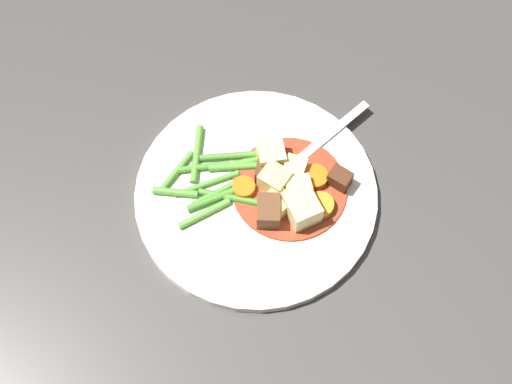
% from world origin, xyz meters
% --- Properties ---
extents(ground_plane, '(3.00, 3.00, 0.00)m').
position_xyz_m(ground_plane, '(0.00, 0.00, 0.00)').
color(ground_plane, '#423F3D').
extents(dinner_plate, '(0.28, 0.28, 0.01)m').
position_xyz_m(dinner_plate, '(0.00, 0.00, 0.01)').
color(dinner_plate, white).
rests_on(dinner_plate, ground_plane).
extents(stew_sauce, '(0.13, 0.13, 0.00)m').
position_xyz_m(stew_sauce, '(0.04, 0.01, 0.01)').
color(stew_sauce, '#93381E').
rests_on(stew_sauce, dinner_plate).
extents(carrot_slice_0, '(0.03, 0.03, 0.01)m').
position_xyz_m(carrot_slice_0, '(-0.01, -0.00, 0.02)').
color(carrot_slice_0, orange).
rests_on(carrot_slice_0, dinner_plate).
extents(carrot_slice_1, '(0.03, 0.03, 0.01)m').
position_xyz_m(carrot_slice_1, '(0.06, 0.03, 0.02)').
color(carrot_slice_1, orange).
rests_on(carrot_slice_1, dinner_plate).
extents(carrot_slice_2, '(0.04, 0.04, 0.01)m').
position_xyz_m(carrot_slice_2, '(0.04, 0.01, 0.02)').
color(carrot_slice_2, orange).
rests_on(carrot_slice_2, dinner_plate).
extents(carrot_slice_3, '(0.04, 0.04, 0.01)m').
position_xyz_m(carrot_slice_3, '(0.07, -0.01, 0.02)').
color(carrot_slice_3, orange).
rests_on(carrot_slice_3, dinner_plate).
extents(carrot_slice_4, '(0.04, 0.04, 0.01)m').
position_xyz_m(carrot_slice_4, '(0.03, 0.03, 0.02)').
color(carrot_slice_4, orange).
rests_on(carrot_slice_4, dinner_plate).
extents(potato_chunk_0, '(0.03, 0.03, 0.02)m').
position_xyz_m(potato_chunk_0, '(0.04, 0.03, 0.02)').
color(potato_chunk_0, '#EAD68C').
rests_on(potato_chunk_0, dinner_plate).
extents(potato_chunk_1, '(0.04, 0.04, 0.02)m').
position_xyz_m(potato_chunk_1, '(0.03, -0.01, 0.02)').
color(potato_chunk_1, '#E5CC7A').
rests_on(potato_chunk_1, dinner_plate).
extents(potato_chunk_2, '(0.05, 0.05, 0.03)m').
position_xyz_m(potato_chunk_2, '(0.05, -0.02, 0.03)').
color(potato_chunk_2, '#EAD68C').
rests_on(potato_chunk_2, dinner_plate).
extents(potato_chunk_3, '(0.04, 0.04, 0.03)m').
position_xyz_m(potato_chunk_3, '(0.02, 0.01, 0.03)').
color(potato_chunk_3, '#E5CC7A').
rests_on(potato_chunk_3, dinner_plate).
extents(potato_chunk_4, '(0.04, 0.04, 0.03)m').
position_xyz_m(potato_chunk_4, '(0.05, -0.00, 0.03)').
color(potato_chunk_4, '#EAD68C').
rests_on(potato_chunk_4, dinner_plate).
extents(potato_chunk_5, '(0.04, 0.04, 0.03)m').
position_xyz_m(potato_chunk_5, '(0.01, 0.04, 0.03)').
color(potato_chunk_5, '#EAD68C').
rests_on(potato_chunk_5, dinner_plate).
extents(meat_chunk_0, '(0.03, 0.04, 0.03)m').
position_xyz_m(meat_chunk_0, '(0.02, -0.03, 0.03)').
color(meat_chunk_0, brown).
rests_on(meat_chunk_0, dinner_plate).
extents(meat_chunk_1, '(0.03, 0.03, 0.02)m').
position_xyz_m(meat_chunk_1, '(0.01, 0.03, 0.02)').
color(meat_chunk_1, '#4C2B19').
rests_on(meat_chunk_1, dinner_plate).
extents(meat_chunk_2, '(0.03, 0.03, 0.02)m').
position_xyz_m(meat_chunk_2, '(0.09, 0.03, 0.02)').
color(meat_chunk_2, '#4C2B19').
rests_on(meat_chunk_2, dinner_plate).
extents(green_bean_0, '(0.05, 0.04, 0.01)m').
position_xyz_m(green_bean_0, '(-0.05, -0.02, 0.02)').
color(green_bean_0, '#4C8E33').
rests_on(green_bean_0, dinner_plate).
extents(green_bean_1, '(0.06, 0.03, 0.01)m').
position_xyz_m(green_bean_1, '(-0.03, 0.03, 0.02)').
color(green_bean_1, '#599E38').
rests_on(green_bean_1, dinner_plate).
extents(green_bean_2, '(0.07, 0.02, 0.01)m').
position_xyz_m(green_bean_2, '(-0.02, 0.03, 0.02)').
color(green_bean_2, '#599E38').
rests_on(green_bean_2, dinner_plate).
extents(green_bean_3, '(0.06, 0.05, 0.01)m').
position_xyz_m(green_bean_3, '(-0.04, -0.01, 0.02)').
color(green_bean_3, '#599E38').
rests_on(green_bean_3, dinner_plate).
extents(green_bean_4, '(0.07, 0.04, 0.01)m').
position_xyz_m(green_bean_4, '(-0.06, 0.00, 0.02)').
color(green_bean_4, '#599E38').
rests_on(green_bean_4, dinner_plate).
extents(green_bean_5, '(0.01, 0.07, 0.01)m').
position_xyz_m(green_bean_5, '(-0.07, 0.04, 0.02)').
color(green_bean_5, '#599E38').
rests_on(green_bean_5, dinner_plate).
extents(green_bean_6, '(0.06, 0.02, 0.01)m').
position_xyz_m(green_bean_6, '(-0.06, 0.02, 0.02)').
color(green_bean_6, '#4C8E33').
rests_on(green_bean_6, dinner_plate).
extents(green_bean_7, '(0.03, 0.06, 0.01)m').
position_xyz_m(green_bean_7, '(-0.09, 0.01, 0.02)').
color(green_bean_7, '#599E38').
rests_on(green_bean_7, dinner_plate).
extents(green_bean_8, '(0.07, 0.03, 0.01)m').
position_xyz_m(green_bean_8, '(-0.04, 0.04, 0.02)').
color(green_bean_8, '#4C8E33').
rests_on(green_bean_8, dinner_plate).
extents(green_bean_9, '(0.05, 0.01, 0.01)m').
position_xyz_m(green_bean_9, '(-0.09, -0.02, 0.02)').
color(green_bean_9, '#599E38').
rests_on(green_bean_9, dinner_plate).
extents(green_bean_10, '(0.07, 0.01, 0.01)m').
position_xyz_m(green_bean_10, '(-0.03, -0.01, 0.02)').
color(green_bean_10, '#4C8E33').
rests_on(green_bean_10, dinner_plate).
extents(green_bean_11, '(0.05, 0.05, 0.01)m').
position_xyz_m(green_bean_11, '(-0.05, -0.04, 0.02)').
color(green_bean_11, '#66AD42').
rests_on(green_bean_11, dinner_plate).
extents(fork, '(0.12, 0.15, 0.00)m').
position_xyz_m(fork, '(0.05, 0.06, 0.01)').
color(fork, silver).
rests_on(fork, dinner_plate).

